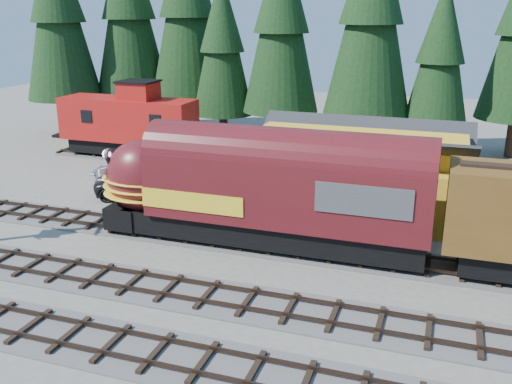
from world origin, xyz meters
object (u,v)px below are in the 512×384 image
(depot, at_px, (358,165))
(caboose, at_px, (129,123))
(locomotive, at_px, (251,194))
(pickup_truck_a, at_px, (142,185))
(pickup_truck_b, at_px, (139,182))

(depot, distance_m, caboose, 21.03)
(locomotive, bearing_deg, depot, 56.38)
(depot, bearing_deg, locomotive, -123.62)
(locomotive, relative_size, pickup_truck_a, 2.97)
(locomotive, distance_m, caboose, 20.76)
(depot, distance_m, pickup_truck_a, 13.78)
(depot, bearing_deg, pickup_truck_b, -176.04)
(caboose, bearing_deg, pickup_truck_b, -56.58)
(pickup_truck_b, bearing_deg, pickup_truck_a, -140.75)
(depot, xyz_separation_m, locomotive, (-4.32, -6.50, -0.23))
(depot, relative_size, caboose, 1.15)
(locomotive, bearing_deg, pickup_truck_b, 150.42)
(depot, relative_size, locomotive, 0.74)
(locomotive, xyz_separation_m, pickup_truck_b, (-9.74, 5.53, -1.91))
(locomotive, bearing_deg, pickup_truck_a, 151.10)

